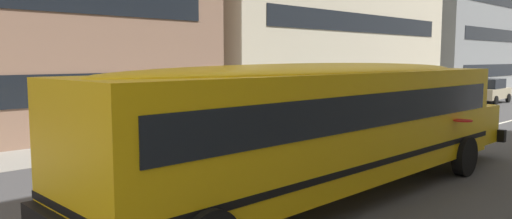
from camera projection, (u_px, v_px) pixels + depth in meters
ground_plane at (338, 164)px, 13.70m from camera, size 400.00×400.00×0.00m
sidewalk_far at (190, 136)px, 18.75m from camera, size 120.00×3.00×0.01m
lane_centreline at (338, 164)px, 13.70m from camera, size 110.00×0.16×0.01m
school_bus at (332, 118)px, 10.35m from camera, size 13.02×3.08×2.91m
parked_car_dark_blue_end_of_row at (434, 97)px, 26.76m from camera, size 3.96×2.00×1.64m
parked_car_teal_far_corner at (372, 105)px, 22.41m from camera, size 3.94×1.96×1.64m
parked_car_beige_near_corner at (489, 91)px, 32.58m from camera, size 3.97×2.01×1.64m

